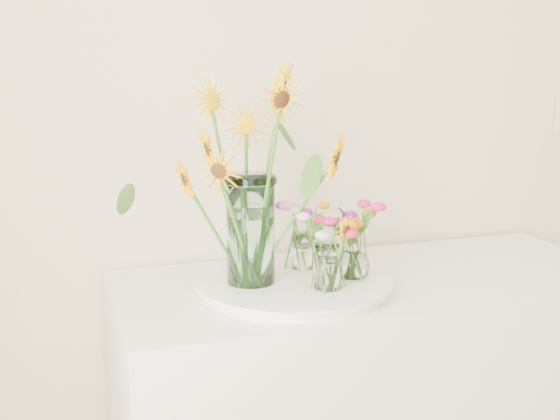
{
  "coord_description": "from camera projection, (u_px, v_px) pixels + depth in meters",
  "views": [
    {
      "loc": [
        -1.29,
        0.29,
        1.47
      ],
      "look_at": [
        -0.76,
        1.87,
        1.12
      ],
      "focal_mm": 45.0,
      "sensor_mm": 36.0,
      "label": 1
    }
  ],
  "objects": [
    {
      "name": "small_vase_a",
      "position": [
        328.0,
        267.0,
        1.7
      ],
      "size": [
        0.08,
        0.08,
        0.12
      ],
      "primitive_type": "cylinder",
      "rotation": [
        0.0,
        0.0,
        -0.23
      ],
      "color": "white",
      "rests_on": "tray"
    },
    {
      "name": "mason_jar",
      "position": [
        251.0,
        230.0,
        1.73
      ],
      "size": [
        0.14,
        0.14,
        0.28
      ],
      "primitive_type": "cylinder",
      "rotation": [
        0.0,
        0.0,
        0.19
      ],
      "color": "#ADE5D4",
      "rests_on": "tray"
    },
    {
      "name": "wildflower_posy_c",
      "position": [
        303.0,
        235.0,
        1.86
      ],
      "size": [
        0.2,
        0.2,
        0.19
      ],
      "primitive_type": null,
      "color": "orange",
      "rests_on": "tray"
    },
    {
      "name": "wildflower_posy_a",
      "position": [
        328.0,
        249.0,
        1.69
      ],
      "size": [
        0.2,
        0.2,
        0.21
      ],
      "primitive_type": null,
      "color": "orange",
      "rests_on": "tray"
    },
    {
      "name": "wildflower_posy_b",
      "position": [
        353.0,
        238.0,
        1.77
      ],
      "size": [
        0.19,
        0.19,
        0.22
      ],
      "primitive_type": null,
      "color": "orange",
      "rests_on": "tray"
    },
    {
      "name": "sunflower_bouquet",
      "position": [
        250.0,
        176.0,
        1.7
      ],
      "size": [
        0.84,
        0.84,
        0.55
      ],
      "primitive_type": null,
      "rotation": [
        0.0,
        0.0,
        0.19
      ],
      "color": "#FFB805",
      "rests_on": "tray"
    },
    {
      "name": "small_vase_c",
      "position": [
        303.0,
        252.0,
        1.87
      ],
      "size": [
        0.07,
        0.07,
        0.1
      ],
      "primitive_type": "cylinder",
      "rotation": [
        0.0,
        0.0,
        -0.22
      ],
      "color": "white",
      "rests_on": "tray"
    },
    {
      "name": "small_vase_b",
      "position": [
        352.0,
        255.0,
        1.78
      ],
      "size": [
        0.11,
        0.11,
        0.13
      ],
      "primitive_type": null,
      "rotation": [
        0.0,
        0.0,
        0.33
      ],
      "color": "white",
      "rests_on": "tray"
    },
    {
      "name": "tray",
      "position": [
        294.0,
        286.0,
        1.79
      ],
      "size": [
        0.48,
        0.48,
        0.02
      ],
      "primitive_type": "cylinder",
      "color": "white",
      "rests_on": "counter"
    }
  ]
}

